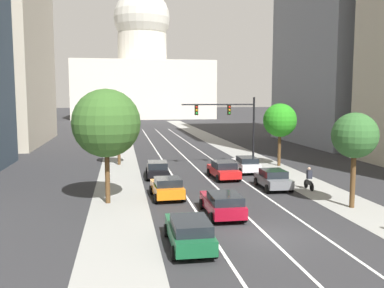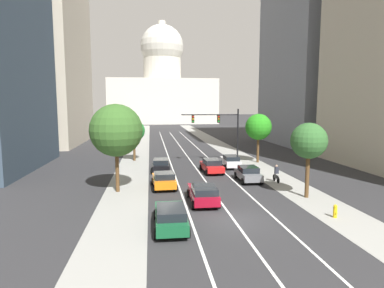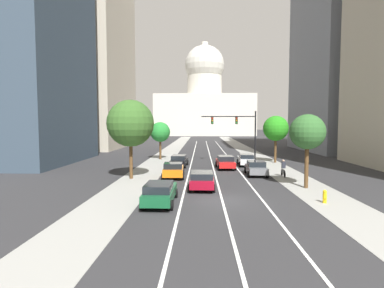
{
  "view_description": "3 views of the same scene",
  "coord_description": "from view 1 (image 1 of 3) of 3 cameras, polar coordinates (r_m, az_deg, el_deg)",
  "views": [
    {
      "loc": [
        -7.27,
        -19.82,
        7.12
      ],
      "look_at": [
        -0.78,
        18.53,
        2.66
      ],
      "focal_mm": 39.43,
      "sensor_mm": 36.0,
      "label": 1
    },
    {
      "loc": [
        -5.33,
        -19.79,
        7.47
      ],
      "look_at": [
        0.06,
        21.92,
        2.41
      ],
      "focal_mm": 30.25,
      "sensor_mm": 36.0,
      "label": 2
    },
    {
      "loc": [
        -1.46,
        -20.56,
        5.33
      ],
      "look_at": [
        -2.47,
        12.5,
        3.08
      ],
      "focal_mm": 28.33,
      "sensor_mm": 36.0,
      "label": 3
    }
  ],
  "objects": [
    {
      "name": "car_green",
      "position": [
        20.21,
        -0.35,
        -11.74
      ],
      "size": [
        2.07,
        4.7,
        1.48
      ],
      "rotation": [
        0.0,
        0.0,
        1.56
      ],
      "color": "#14512D",
      "rests_on": "ground"
    },
    {
      "name": "street_tree_near_right",
      "position": [
        28.37,
        21.16,
        1.01
      ],
      "size": [
        2.88,
        2.88,
        6.09
      ],
      "color": "#51381E",
      "rests_on": "ground"
    },
    {
      "name": "street_tree_mid_left",
      "position": [
        44.0,
        -9.92,
        2.42
      ],
      "size": [
        2.94,
        2.94,
        5.54
      ],
      "color": "#51381E",
      "rests_on": "ground"
    },
    {
      "name": "sidewalk_right",
      "position": [
        57.22,
        5.41,
        -0.64
      ],
      "size": [
        3.76,
        130.0,
        0.01
      ],
      "primitive_type": "cube",
      "color": "gray",
      "rests_on": "ground"
    },
    {
      "name": "cyclist",
      "position": [
        33.35,
        15.56,
        -4.54
      ],
      "size": [
        0.36,
        1.7,
        1.72
      ],
      "rotation": [
        0.0,
        0.0,
        1.55
      ],
      "color": "black",
      "rests_on": "ground"
    },
    {
      "name": "car_crimson",
      "position": [
        25.32,
        4.17,
        -7.98
      ],
      "size": [
        2.13,
        4.67,
        1.47
      ],
      "rotation": [
        0.0,
        0.0,
        1.56
      ],
      "color": "maroon",
      "rests_on": "ground"
    },
    {
      "name": "office_tower_far_right",
      "position": [
        70.38,
        22.14,
        17.55
      ],
      "size": [
        20.12,
        22.8,
        42.18
      ],
      "color": "gray",
      "rests_on": "ground"
    },
    {
      "name": "ground_plane",
      "position": [
        60.68,
        -2.65,
        -0.21
      ],
      "size": [
        400.0,
        400.0,
        0.0
      ],
      "primitive_type": "plane",
      "color": "#2B2B2D"
    },
    {
      "name": "car_black",
      "position": [
        37.04,
        -4.7,
        -3.37
      ],
      "size": [
        2.17,
        4.49,
        1.45
      ],
      "rotation": [
        0.0,
        0.0,
        1.52
      ],
      "color": "black",
      "rests_on": "ground"
    },
    {
      "name": "car_gray",
      "position": [
        33.06,
        10.92,
        -4.65
      ],
      "size": [
        2.13,
        4.14,
        1.48
      ],
      "rotation": [
        0.0,
        0.0,
        1.55
      ],
      "color": "slate",
      "rests_on": "ground"
    },
    {
      "name": "street_tree_far_right",
      "position": [
        43.57,
        11.81,
        3.14
      ],
      "size": [
        3.4,
        3.4,
        6.37
      ],
      "color": "#51381E",
      "rests_on": "ground"
    },
    {
      "name": "sidewalk_left",
      "position": [
        55.28,
        -9.72,
        -0.95
      ],
      "size": [
        3.76,
        130.0,
        0.01
      ],
      "primitive_type": "cube",
      "color": "gray",
      "rests_on": "ground"
    },
    {
      "name": "street_tree_near_left",
      "position": [
        28.11,
        -11.53,
        2.76
      ],
      "size": [
        4.49,
        4.49,
        7.59
      ],
      "color": "#51381E",
      "rests_on": "ground"
    },
    {
      "name": "car_orange",
      "position": [
        29.53,
        -3.39,
        -5.87
      ],
      "size": [
        2.26,
        4.08,
        1.52
      ],
      "rotation": [
        0.0,
        0.0,
        1.61
      ],
      "color": "orange",
      "rests_on": "ground"
    },
    {
      "name": "lane_stripe_left",
      "position": [
        45.61,
        -3.85,
        -2.45
      ],
      "size": [
        0.16,
        90.0,
        0.01
      ],
      "primitive_type": "cube",
      "color": "white",
      "rests_on": "ground"
    },
    {
      "name": "car_white",
      "position": [
        39.72,
        7.3,
        -2.69
      ],
      "size": [
        2.06,
        4.48,
        1.5
      ],
      "rotation": [
        0.0,
        0.0,
        1.54
      ],
      "color": "silver",
      "rests_on": "ground"
    },
    {
      "name": "lane_stripe_center",
      "position": [
        45.96,
        -0.38,
        -2.36
      ],
      "size": [
        0.16,
        90.0,
        0.01
      ],
      "primitive_type": "cube",
      "color": "white",
      "rests_on": "ground"
    },
    {
      "name": "capitol_building",
      "position": [
        139.22,
        -6.69,
        9.58
      ],
      "size": [
        43.41,
        25.89,
        41.97
      ],
      "color": "beige",
      "rests_on": "ground"
    },
    {
      "name": "car_red",
      "position": [
        36.5,
        4.3,
        -3.47
      ],
      "size": [
        2.23,
        4.52,
        1.52
      ],
      "rotation": [
        0.0,
        0.0,
        1.61
      ],
      "color": "red",
      "rests_on": "ground"
    },
    {
      "name": "lane_stripe_right",
      "position": [
        46.49,
        3.02,
        -2.27
      ],
      "size": [
        0.16,
        90.0,
        0.01
      ],
      "primitive_type": "cube",
      "color": "white",
      "rests_on": "ground"
    },
    {
      "name": "traffic_signal_mast",
      "position": [
        42.1,
        5.43,
        3.45
      ],
      "size": [
        7.42,
        0.39,
        7.0
      ],
      "color": "black",
      "rests_on": "ground"
    }
  ]
}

